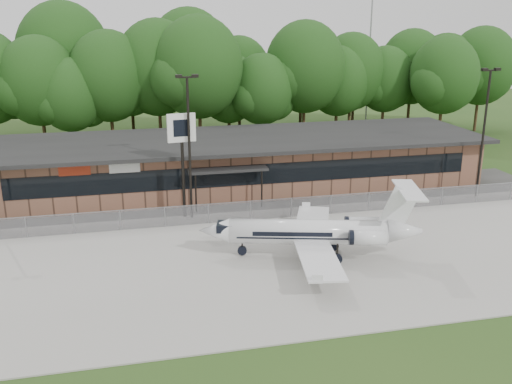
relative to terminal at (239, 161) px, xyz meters
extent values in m
plane|color=#274719|center=(0.00, -23.94, -2.18)|extent=(160.00, 160.00, 0.00)
cube|color=#9E9B93|center=(0.00, -15.94, -2.14)|extent=(64.00, 18.00, 0.08)
cube|color=#383835|center=(0.00, -4.44, -2.15)|extent=(50.00, 9.00, 0.06)
cube|color=brown|center=(0.00, 0.06, -0.18)|extent=(40.00, 10.00, 4.00)
cube|color=black|center=(0.00, -4.96, 0.12)|extent=(36.00, 0.08, 1.60)
cube|color=black|center=(0.00, -0.44, 1.97)|extent=(41.00, 11.50, 0.30)
cube|color=black|center=(-2.00, -5.54, 0.82)|extent=(6.00, 1.60, 0.20)
cube|color=#A52C14|center=(-13.00, -4.99, 1.22)|extent=(2.20, 0.06, 0.70)
cube|color=silver|center=(-9.50, -4.99, 1.22)|extent=(2.20, 0.06, 0.70)
cube|color=gray|center=(0.00, -8.94, -1.43)|extent=(46.00, 0.03, 1.50)
cube|color=gray|center=(0.00, -8.94, -0.68)|extent=(46.00, 0.04, 0.04)
cylinder|color=gray|center=(22.00, 24.06, 10.32)|extent=(0.20, 0.20, 25.00)
cylinder|color=black|center=(-5.00, -7.44, 2.82)|extent=(0.18, 0.18, 10.00)
cube|color=black|center=(-5.00, -7.44, 7.87)|extent=(1.20, 0.12, 0.12)
cube|color=black|center=(-5.55, -7.44, 7.94)|extent=(0.45, 0.30, 0.22)
cube|color=black|center=(-4.45, -7.44, 7.94)|extent=(0.45, 0.30, 0.22)
cylinder|color=black|center=(18.00, -7.44, 2.82)|extent=(0.18, 0.18, 10.00)
cube|color=black|center=(18.00, -7.44, 7.87)|extent=(1.20, 0.12, 0.12)
cube|color=black|center=(17.45, -7.44, 7.94)|extent=(0.45, 0.30, 0.22)
cube|color=black|center=(18.55, -7.44, 7.94)|extent=(0.45, 0.30, 0.22)
cylinder|color=silver|center=(0.95, -16.01, -0.59)|extent=(9.41, 3.86, 1.49)
cone|color=silver|center=(-4.46, -14.56, -0.59)|extent=(2.19, 1.93, 1.49)
cone|color=silver|center=(6.46, -17.48, -0.45)|extent=(2.37, 1.97, 1.49)
cube|color=silver|center=(0.61, -19.10, -1.01)|extent=(3.43, 5.94, 0.11)
cube|color=silver|center=(2.20, -13.15, -1.01)|extent=(3.43, 5.94, 0.11)
cylinder|color=silver|center=(3.90, -18.00, -0.45)|extent=(2.20, 1.34, 0.84)
cylinder|color=silver|center=(4.50, -15.75, -0.45)|extent=(2.20, 1.34, 0.84)
cube|color=silver|center=(6.01, -17.36, 0.90)|extent=(2.25, 0.72, 2.81)
cube|color=silver|center=(6.55, -17.50, 2.07)|extent=(2.28, 4.46, 0.09)
cube|color=black|center=(-3.83, -14.73, -0.33)|extent=(1.19, 1.32, 0.47)
cube|color=black|center=(2.58, -16.44, -1.85)|extent=(1.30, 2.36, 0.65)
cylinder|color=black|center=(-2.83, -14.99, -1.85)|extent=(0.69, 0.69, 0.21)
cylinder|color=black|center=(-5.47, -7.14, 1.43)|extent=(0.24, 0.24, 7.21)
cube|color=silver|center=(-5.47, -7.14, 4.41)|extent=(2.00, 0.47, 1.98)
cube|color=black|center=(-5.46, -7.26, 4.41)|extent=(1.17, 0.18, 1.17)
camera|label=1|loc=(-9.14, -46.23, 11.72)|focal=40.00mm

